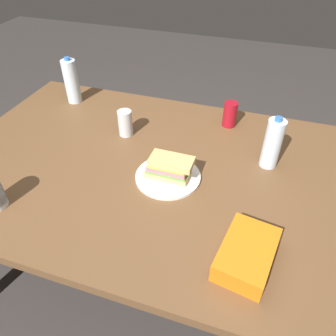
% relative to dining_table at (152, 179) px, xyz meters
% --- Properties ---
extents(ground_plane, '(8.00, 8.00, 0.00)m').
position_rel_dining_table_xyz_m(ground_plane, '(0.00, 0.00, -0.67)').
color(ground_plane, '#383330').
extents(dining_table, '(1.74, 1.14, 0.75)m').
position_rel_dining_table_xyz_m(dining_table, '(0.00, 0.00, 0.00)').
color(dining_table, brown).
rests_on(dining_table, ground_plane).
extents(paper_plate, '(0.26, 0.26, 0.01)m').
position_rel_dining_table_xyz_m(paper_plate, '(0.09, -0.05, 0.08)').
color(paper_plate, white).
rests_on(paper_plate, dining_table).
extents(sandwich, '(0.18, 0.10, 0.08)m').
position_rel_dining_table_xyz_m(sandwich, '(0.09, -0.05, 0.13)').
color(sandwich, '#DBB26B').
rests_on(sandwich, paper_plate).
extents(soda_can_red, '(0.07, 0.07, 0.12)m').
position_rel_dining_table_xyz_m(soda_can_red, '(0.25, 0.41, 0.14)').
color(soda_can_red, maroon).
rests_on(soda_can_red, dining_table).
extents(chip_bag, '(0.18, 0.25, 0.07)m').
position_rel_dining_table_xyz_m(chip_bag, '(0.43, -0.34, 0.11)').
color(chip_bag, orange).
rests_on(chip_bag, dining_table).
extents(water_bottle_tall, '(0.07, 0.07, 0.24)m').
position_rel_dining_table_xyz_m(water_bottle_tall, '(-0.60, 0.39, 0.19)').
color(water_bottle_tall, silver).
rests_on(water_bottle_tall, dining_table).
extents(water_bottle_spare, '(0.07, 0.07, 0.23)m').
position_rel_dining_table_xyz_m(water_bottle_spare, '(0.46, 0.16, 0.18)').
color(water_bottle_spare, silver).
rests_on(water_bottle_spare, dining_table).
extents(soda_can_silver, '(0.07, 0.07, 0.12)m').
position_rel_dining_table_xyz_m(soda_can_silver, '(-0.20, 0.18, 0.14)').
color(soda_can_silver, silver).
rests_on(soda_can_silver, dining_table).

